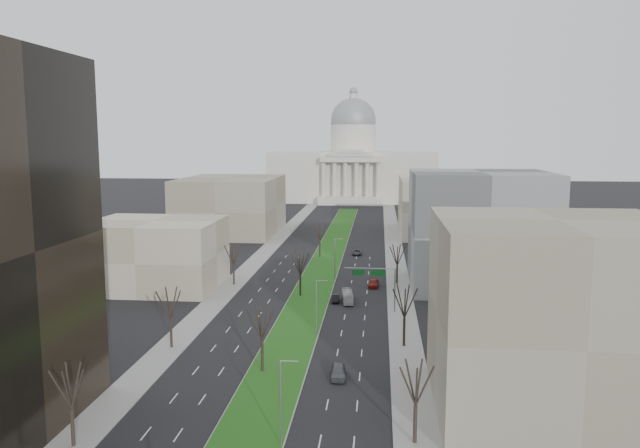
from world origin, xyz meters
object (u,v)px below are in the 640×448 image
Objects in this scene: car_red at (374,283)px; car_black at (336,298)px; car_grey_far at (357,252)px; car_grey_near at (338,371)px; box_van at (348,296)px.

car_black is at bearing -115.03° from car_red.
car_grey_far is at bearing 82.86° from car_black.
box_van is (-0.77, 37.82, 0.22)m from car_grey_near.
car_black is at bearing 91.99° from car_grey_near.
car_grey_near is 50.46m from car_red.
car_grey_near reaches higher than car_black.
car_grey_near is 37.83m from box_van.
box_van is at bearing -106.99° from car_red.
car_grey_near is 37.70m from car_black.
car_grey_near reaches higher than car_red.
car_grey_near is at bearing -89.78° from car_black.
car_grey_near is at bearing -89.70° from car_grey_far.
box_van is (2.28, 0.25, 0.39)m from car_black.
car_grey_far is 48.13m from box_van.
box_van reaches higher than car_black.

